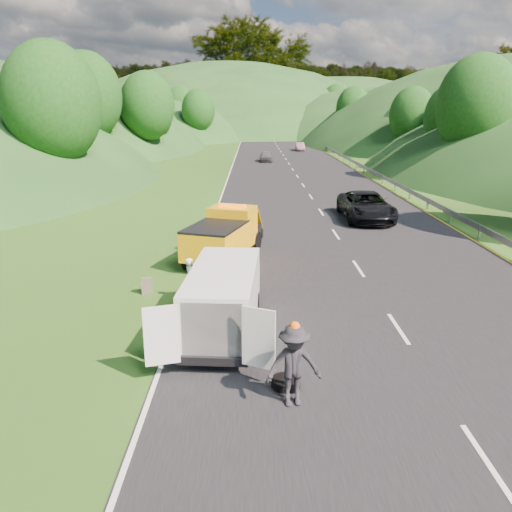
{
  "coord_description": "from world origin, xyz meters",
  "views": [
    {
      "loc": [
        -1.48,
        -16.04,
        6.51
      ],
      "look_at": [
        -1.36,
        1.57,
        1.3
      ],
      "focal_mm": 35.0,
      "sensor_mm": 36.0,
      "label": 1
    }
  ],
  "objects_px": {
    "woman": "(191,301)",
    "worker": "(293,405)",
    "suitcase": "(147,286)",
    "passing_suv": "(365,220)",
    "spare_tire": "(286,387)",
    "tow_truck": "(225,235)",
    "white_van": "(224,296)",
    "child": "(251,318)"
  },
  "relations": [
    {
      "from": "suitcase",
      "to": "worker",
      "type": "bearing_deg",
      "value": -56.3
    },
    {
      "from": "child",
      "to": "worker",
      "type": "distance_m",
      "value": 5.03
    },
    {
      "from": "tow_truck",
      "to": "suitcase",
      "type": "height_order",
      "value": "tow_truck"
    },
    {
      "from": "suitcase",
      "to": "white_van",
      "type": "bearing_deg",
      "value": -47.57
    },
    {
      "from": "tow_truck",
      "to": "child",
      "type": "bearing_deg",
      "value": -62.08
    },
    {
      "from": "tow_truck",
      "to": "suitcase",
      "type": "relative_size",
      "value": 9.45
    },
    {
      "from": "tow_truck",
      "to": "passing_suv",
      "type": "xyz_separation_m",
      "value": [
        8.13,
        8.3,
        -1.14
      ]
    },
    {
      "from": "suitcase",
      "to": "spare_tire",
      "type": "xyz_separation_m",
      "value": [
        4.67,
        -6.42,
        -0.31
      ]
    },
    {
      "from": "white_van",
      "to": "passing_suv",
      "type": "distance_m",
      "value": 17.77
    },
    {
      "from": "passing_suv",
      "to": "worker",
      "type": "bearing_deg",
      "value": -106.82
    },
    {
      "from": "tow_truck",
      "to": "child",
      "type": "distance_m",
      "value": 6.8
    },
    {
      "from": "tow_truck",
      "to": "suitcase",
      "type": "xyz_separation_m",
      "value": [
        -2.63,
        -4.35,
        -0.84
      ]
    },
    {
      "from": "worker",
      "to": "suitcase",
      "type": "height_order",
      "value": "worker"
    },
    {
      "from": "child",
      "to": "suitcase",
      "type": "height_order",
      "value": "suitcase"
    },
    {
      "from": "white_van",
      "to": "woman",
      "type": "distance_m",
      "value": 3.12
    },
    {
      "from": "worker",
      "to": "suitcase",
      "type": "bearing_deg",
      "value": 114.27
    },
    {
      "from": "suitcase",
      "to": "spare_tire",
      "type": "height_order",
      "value": "suitcase"
    },
    {
      "from": "tow_truck",
      "to": "white_van",
      "type": "relative_size",
      "value": 0.97
    },
    {
      "from": "woman",
      "to": "spare_tire",
      "type": "xyz_separation_m",
      "value": [
        2.97,
        -5.69,
        0.0
      ]
    },
    {
      "from": "woman",
      "to": "passing_suv",
      "type": "height_order",
      "value": "passing_suv"
    },
    {
      "from": "worker",
      "to": "spare_tire",
      "type": "xyz_separation_m",
      "value": [
        -0.12,
        0.76,
        0.0
      ]
    },
    {
      "from": "suitcase",
      "to": "spare_tire",
      "type": "bearing_deg",
      "value": -53.96
    },
    {
      "from": "woman",
      "to": "worker",
      "type": "relative_size",
      "value": 0.8
    },
    {
      "from": "child",
      "to": "suitcase",
      "type": "bearing_deg",
      "value": -159.1
    },
    {
      "from": "white_van",
      "to": "worker",
      "type": "height_order",
      "value": "white_van"
    },
    {
      "from": "tow_truck",
      "to": "woman",
      "type": "distance_m",
      "value": 5.28
    },
    {
      "from": "white_van",
      "to": "suitcase",
      "type": "relative_size",
      "value": 9.75
    },
    {
      "from": "worker",
      "to": "woman",
      "type": "bearing_deg",
      "value": 106.1
    },
    {
      "from": "spare_tire",
      "to": "passing_suv",
      "type": "bearing_deg",
      "value": 72.3
    },
    {
      "from": "suitcase",
      "to": "passing_suv",
      "type": "xyz_separation_m",
      "value": [
        10.76,
        12.65,
        -0.31
      ]
    },
    {
      "from": "spare_tire",
      "to": "suitcase",
      "type": "bearing_deg",
      "value": 126.04
    },
    {
      "from": "tow_truck",
      "to": "woman",
      "type": "relative_size",
      "value": 3.7
    },
    {
      "from": "worker",
      "to": "suitcase",
      "type": "relative_size",
      "value": 3.2
    },
    {
      "from": "white_van",
      "to": "worker",
      "type": "distance_m",
      "value": 4.41
    },
    {
      "from": "child",
      "to": "suitcase",
      "type": "relative_size",
      "value": 1.64
    },
    {
      "from": "woman",
      "to": "passing_suv",
      "type": "xyz_separation_m",
      "value": [
        9.05,
        13.37,
        0.0
      ]
    },
    {
      "from": "tow_truck",
      "to": "worker",
      "type": "bearing_deg",
      "value": -61.64
    },
    {
      "from": "suitcase",
      "to": "passing_suv",
      "type": "distance_m",
      "value": 16.61
    },
    {
      "from": "worker",
      "to": "child",
      "type": "bearing_deg",
      "value": 91.76
    },
    {
      "from": "spare_tire",
      "to": "child",
      "type": "bearing_deg",
      "value": 101.65
    },
    {
      "from": "woman",
      "to": "tow_truck",
      "type": "bearing_deg",
      "value": -36.62
    },
    {
      "from": "white_van",
      "to": "suitcase",
      "type": "height_order",
      "value": "white_van"
    }
  ]
}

